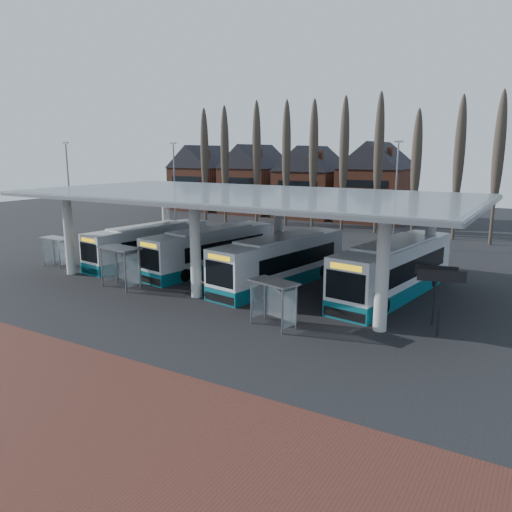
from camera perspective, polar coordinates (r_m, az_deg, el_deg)
The scene contains 17 objects.
ground at distance 30.61m, azimuth -9.67°, elevation -5.74°, with size 140.00×140.00×0.00m, color black.
station_canopy at distance 35.81m, azimuth -1.61°, elevation 6.26°, with size 32.00×16.00×6.34m.
poplar_row at distance 58.29m, azimuth 11.97°, elevation 11.19°, with size 45.10×1.10×14.50m.
townhouse_row at distance 74.78m, azimuth 3.12°, elevation 9.33°, with size 36.80×10.30×12.25m.
lamp_post_a at distance 57.76m, azimuth -9.29°, elevation 7.87°, with size 0.80×0.16×10.17m.
lamp_post_b at distance 49.96m, azimuth 15.68°, elevation 7.00°, with size 0.80×0.16×10.17m.
lamp_post_d at distance 57.92m, azimuth -20.59°, elevation 7.29°, with size 0.80×0.16×10.17m.
bus_0 at distance 42.75m, azimuth -12.10°, elevation 1.24°, with size 3.90×11.63×3.17m.
bus_1 at distance 39.28m, azimuth -5.11°, elevation 0.65°, with size 4.52×12.27×3.34m.
bus_2 at distance 34.92m, azimuth 2.88°, elevation -0.66°, with size 4.52×12.57×3.42m.
bus_3 at distance 33.32m, azimuth 15.56°, elevation -1.55°, with size 4.51×13.16×3.59m.
shelter_0 at distance 43.69m, azimuth -21.75°, elevation 1.17°, with size 2.59×1.39×2.35m.
shelter_1 at distance 35.25m, azimuth -15.09°, elevation -0.21°, with size 3.20×1.87×2.82m.
shelter_2 at distance 26.53m, azimuth 2.20°, elevation -4.25°, with size 2.93×1.98×2.48m.
info_sign_0 at distance 26.30m, azimuth 20.40°, elevation -2.71°, with size 2.26×0.74×3.44m.
info_sign_1 at distance 28.09m, azimuth 19.86°, elevation -2.09°, with size 2.16×0.59×3.26m.
barrier at distance 31.95m, azimuth -5.16°, elevation -3.25°, with size 2.24×0.72×1.12m.
Camera 1 is at (19.18, -22.04, 9.13)m, focal length 35.00 mm.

